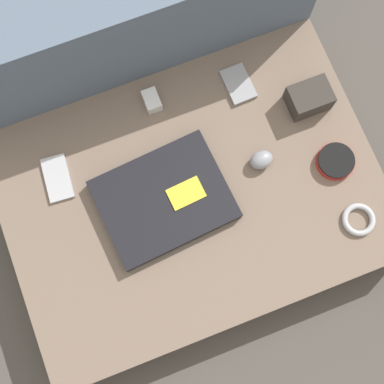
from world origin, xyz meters
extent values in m
plane|color=#4C4742|center=(0.00, 0.00, 0.00)|extent=(8.00, 8.00, 0.00)
cube|color=#7A6656|center=(0.00, 0.00, 0.07)|extent=(0.99, 0.71, 0.14)
cube|color=slate|center=(0.00, 0.45, 0.22)|extent=(0.99, 0.20, 0.44)
cube|color=black|center=(-0.07, 0.01, 0.15)|extent=(0.35, 0.28, 0.03)
cube|color=yellow|center=(-0.02, 0.00, 0.17)|extent=(0.09, 0.07, 0.00)
ellipsoid|color=gray|center=(0.20, 0.01, 0.16)|extent=(0.07, 0.05, 0.04)
cylinder|color=red|center=(0.38, -0.06, 0.14)|extent=(0.10, 0.10, 0.02)
cylinder|color=black|center=(0.38, -0.06, 0.16)|extent=(0.10, 0.10, 0.01)
cube|color=#99999E|center=(0.23, 0.24, 0.14)|extent=(0.07, 0.11, 0.01)
cube|color=#B7B7BC|center=(-0.32, 0.17, 0.14)|extent=(0.07, 0.13, 0.01)
cube|color=#38332D|center=(0.38, 0.12, 0.17)|extent=(0.11, 0.08, 0.06)
cube|color=silver|center=(-0.01, 0.27, 0.15)|extent=(0.04, 0.06, 0.04)
torus|color=#B2B2B7|center=(0.38, -0.22, 0.14)|extent=(0.09, 0.09, 0.02)
camera|label=1|loc=(-0.11, -0.27, 1.51)|focal=50.00mm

